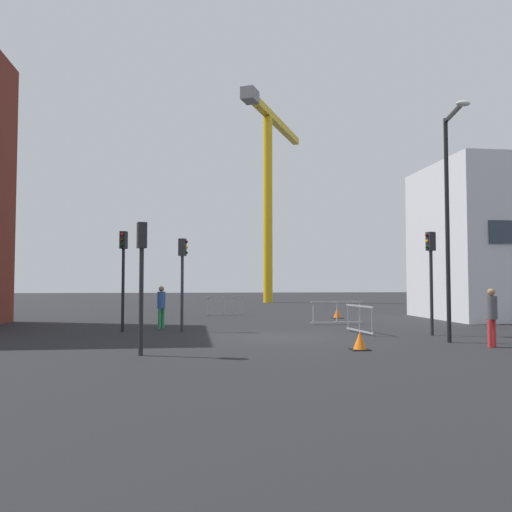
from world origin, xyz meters
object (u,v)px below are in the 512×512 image
(traffic_light_near, at_px, (142,265))
(traffic_light_median, at_px, (431,265))
(traffic_cone_striped, at_px, (337,313))
(construction_crane, at_px, (269,170))
(streetlamp_tall, at_px, (449,207))
(pedestrian_walking, at_px, (491,313))
(traffic_light_corner, at_px, (182,268))
(pedestrian_waiting, at_px, (161,304))
(traffic_light_crosswalk, at_px, (123,264))
(traffic_cone_on_verge, at_px, (360,342))

(traffic_light_near, xyz_separation_m, traffic_light_median, (10.19, 4.13, 0.15))
(traffic_light_near, relative_size, traffic_cone_striped, 6.15)
(construction_crane, bearing_deg, streetlamp_tall, -88.73)
(traffic_light_near, xyz_separation_m, pedestrian_walking, (10.40, 0.53, -1.40))
(traffic_light_corner, xyz_separation_m, pedestrian_waiting, (-0.90, 1.31, -1.47))
(pedestrian_walking, distance_m, pedestrian_waiting, 12.86)
(traffic_light_crosswalk, bearing_deg, traffic_light_median, -14.25)
(traffic_light_crosswalk, xyz_separation_m, traffic_cone_striped, (10.63, 6.55, -2.42))
(traffic_light_near, xyz_separation_m, traffic_light_corner, (0.99, 6.91, 0.08))
(traffic_cone_on_verge, bearing_deg, streetlamp_tall, 19.79)
(traffic_cone_on_verge, bearing_deg, traffic_light_near, -176.46)
(streetlamp_tall, height_order, traffic_cone_striped, streetlamp_tall)
(construction_crane, distance_m, pedestrian_walking, 37.85)
(construction_crane, distance_m, traffic_light_corner, 32.29)
(construction_crane, relative_size, traffic_cone_on_verge, 35.88)
(pedestrian_waiting, bearing_deg, traffic_light_crosswalk, -141.37)
(traffic_light_median, height_order, pedestrian_walking, traffic_light_median)
(traffic_light_near, height_order, traffic_light_crosswalk, traffic_light_crosswalk)
(construction_crane, bearing_deg, traffic_light_crosswalk, -109.28)
(traffic_cone_on_verge, bearing_deg, traffic_light_corner, 128.66)
(traffic_light_median, xyz_separation_m, pedestrian_waiting, (-10.10, 4.10, -1.54))
(construction_crane, height_order, traffic_light_near, construction_crane)
(construction_crane, distance_m, streetlamp_tall, 35.83)
(traffic_light_near, relative_size, traffic_cone_on_verge, 6.76)
(traffic_cone_striped, bearing_deg, traffic_light_crosswalk, -148.38)
(construction_crane, distance_m, traffic_cone_on_verge, 38.31)
(traffic_light_crosswalk, relative_size, pedestrian_walking, 2.25)
(streetlamp_tall, height_order, traffic_light_corner, streetlamp_tall)
(traffic_light_corner, distance_m, pedestrian_walking, 11.46)
(pedestrian_waiting, relative_size, traffic_cone_on_verge, 3.38)
(streetlamp_tall, xyz_separation_m, traffic_cone_on_verge, (-3.46, -1.25, -4.17))
(traffic_light_median, distance_m, traffic_light_corner, 9.61)
(traffic_light_median, relative_size, traffic_cone_on_verge, 7.22)
(traffic_light_crosswalk, distance_m, pedestrian_walking, 13.55)
(construction_crane, xyz_separation_m, pedestrian_walking, (1.49, -35.88, -11.96))
(traffic_light_near, xyz_separation_m, pedestrian_waiting, (0.09, 8.22, -1.38))
(traffic_light_corner, bearing_deg, traffic_light_near, -98.15)
(construction_crane, relative_size, pedestrian_walking, 10.73)
(traffic_light_near, height_order, traffic_cone_striped, traffic_light_near)
(traffic_light_near, bearing_deg, streetlamp_tall, 9.57)
(pedestrian_waiting, bearing_deg, traffic_light_corner, -55.58)
(traffic_light_near, xyz_separation_m, traffic_cone_striped, (9.27, 13.60, -2.16))
(traffic_light_near, distance_m, traffic_cone_striped, 16.60)
(pedestrian_walking, bearing_deg, streetlamp_tall, 123.19)
(construction_crane, relative_size, traffic_light_near, 5.31)
(pedestrian_walking, bearing_deg, traffic_light_near, -177.08)
(traffic_cone_striped, bearing_deg, construction_crane, 90.91)
(construction_crane, relative_size, streetlamp_tall, 2.57)
(streetlamp_tall, relative_size, traffic_light_crosswalk, 1.85)
(traffic_light_median, bearing_deg, traffic_cone_striped, 95.56)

